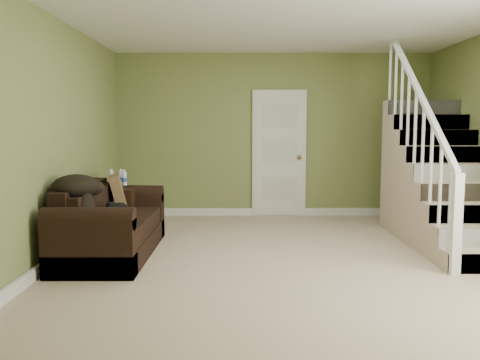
{
  "coord_description": "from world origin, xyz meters",
  "views": [
    {
      "loc": [
        -0.55,
        -5.43,
        1.44
      ],
      "look_at": [
        -0.53,
        0.4,
        0.82
      ],
      "focal_mm": 38.0,
      "sensor_mm": 36.0,
      "label": 1
    }
  ],
  "objects_px": {
    "cat": "(118,210)",
    "sofa": "(109,228)",
    "side_table": "(120,211)",
    "banana": "(105,223)"
  },
  "relations": [
    {
      "from": "side_table",
      "to": "banana",
      "type": "bearing_deg",
      "value": -82.46
    },
    {
      "from": "sofa",
      "to": "banana",
      "type": "distance_m",
      "value": 0.55
    },
    {
      "from": "sofa",
      "to": "cat",
      "type": "xyz_separation_m",
      "value": [
        0.12,
        -0.04,
        0.21
      ]
    },
    {
      "from": "sofa",
      "to": "banana",
      "type": "relative_size",
      "value": 11.58
    },
    {
      "from": "cat",
      "to": "sofa",
      "type": "bearing_deg",
      "value": -177.16
    },
    {
      "from": "sofa",
      "to": "cat",
      "type": "height_order",
      "value": "sofa"
    },
    {
      "from": "sofa",
      "to": "side_table",
      "type": "distance_m",
      "value": 0.96
    },
    {
      "from": "sofa",
      "to": "cat",
      "type": "distance_m",
      "value": 0.25
    },
    {
      "from": "sofa",
      "to": "side_table",
      "type": "height_order",
      "value": "side_table"
    },
    {
      "from": "cat",
      "to": "banana",
      "type": "distance_m",
      "value": 0.48
    }
  ]
}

